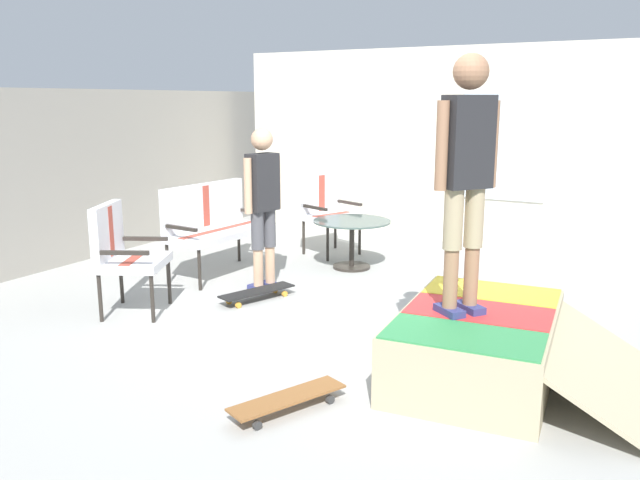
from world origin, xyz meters
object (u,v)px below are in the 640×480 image
at_px(patio_table, 352,234).
at_px(person_skater, 466,165).
at_px(patio_chair_near_house, 326,206).
at_px(person_watching, 263,197).
at_px(skate_ramp, 482,344).
at_px(patio_chair_by_wall, 121,248).
at_px(skateboard_by_bench, 257,292).
at_px(skateboard_spare, 288,399).
at_px(patio_bench, 212,220).

height_order(patio_table, person_skater, person_skater).
distance_m(patio_chair_near_house, person_watching, 1.79).
bearing_deg(person_skater, skate_ramp, -51.33).
bearing_deg(skate_ramp, person_watching, 67.20).
xyz_separation_m(patio_chair_by_wall, patio_table, (2.47, -1.15, -0.21)).
bearing_deg(person_watching, patio_chair_near_house, 6.75).
xyz_separation_m(patio_table, skateboard_by_bench, (-1.58, 0.27, -0.32)).
distance_m(skate_ramp, patio_table, 3.14).
height_order(patio_chair_near_house, skateboard_spare, patio_chair_near_house).
xyz_separation_m(patio_chair_by_wall, person_watching, (1.26, -0.72, 0.36)).
height_order(patio_chair_by_wall, skateboard_by_bench, patio_chair_by_wall).
bearing_deg(patio_table, patio_bench, 127.05).
height_order(patio_chair_near_house, skateboard_by_bench, patio_chair_near_house).
relative_size(skate_ramp, patio_chair_by_wall, 1.76).
distance_m(patio_bench, patio_chair_by_wall, 1.51).
height_order(patio_chair_by_wall, person_watching, person_watching).
xyz_separation_m(patio_bench, skateboard_spare, (-2.44, -2.49, -0.53)).
xyz_separation_m(person_skater, skateboard_spare, (-1.00, 0.79, -1.43)).
distance_m(patio_chair_near_house, skateboard_spare, 4.38).
height_order(skateboard_by_bench, skateboard_spare, same).
bearing_deg(patio_chair_by_wall, skateboard_by_bench, -44.49).
xyz_separation_m(skate_ramp, patio_chair_near_house, (2.82, 2.78, 0.37)).
height_order(patio_bench, skateboard_by_bench, patio_bench).
distance_m(patio_chair_near_house, skateboard_by_bench, 2.20).
xyz_separation_m(person_skater, skateboard_by_bench, (0.83, 2.27, -1.43)).
bearing_deg(patio_bench, person_watching, -105.94).
bearing_deg(person_watching, skateboard_spare, -143.29).
xyz_separation_m(person_watching, skateboard_by_bench, (-0.37, -0.16, -0.88)).
height_order(person_skater, skateboard_spare, person_skater).
xyz_separation_m(patio_chair_near_house, skateboard_spare, (-3.94, -1.84, -0.53)).
xyz_separation_m(skate_ramp, patio_bench, (1.32, 3.43, 0.37)).
distance_m(patio_bench, person_watching, 0.96).
height_order(skate_ramp, patio_bench, patio_bench).
height_order(patio_chair_near_house, patio_chair_by_wall, same).
bearing_deg(patio_chair_near_house, person_skater, -138.06).
bearing_deg(patio_bench, skate_ramp, -111.14).
xyz_separation_m(patio_chair_near_house, skateboard_by_bench, (-2.11, -0.36, -0.53)).
bearing_deg(patio_table, person_skater, -140.16).
relative_size(skateboard_by_bench, skateboard_spare, 1.01).
xyz_separation_m(patio_table, skateboard_spare, (-3.41, -1.21, -0.32)).
bearing_deg(patio_bench, patio_chair_near_house, -23.46).
relative_size(patio_bench, skateboard_by_bench, 1.57).
bearing_deg(patio_table, skateboard_by_bench, 170.35).
distance_m(patio_bench, patio_table, 1.62).
bearing_deg(person_watching, patio_table, -19.33).
xyz_separation_m(patio_table, person_skater, (-2.40, -2.01, 1.11)).
xyz_separation_m(patio_chair_near_house, patio_table, (-0.53, -0.63, -0.21)).
bearing_deg(patio_chair_near_house, skateboard_spare, -154.90).
bearing_deg(patio_bench, patio_chair_by_wall, -174.89).
distance_m(patio_chair_near_house, patio_table, 0.85).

